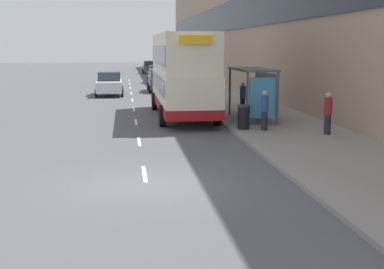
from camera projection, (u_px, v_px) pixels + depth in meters
name	position (u px, v px, depth m)	size (l,w,h in m)	color
ground_plane	(146.00, 184.00, 14.39)	(220.00, 220.00, 0.00)	#515156
pavement	(196.00, 83.00, 52.87)	(5.00, 93.00, 0.14)	gray
terrace_facade	(236.00, 11.00, 52.21)	(3.10, 93.00, 14.19)	#9E846B
lane_mark_0	(144.00, 174.00, 15.53)	(0.12, 2.00, 0.01)	silver
lane_mark_1	(139.00, 141.00, 20.84)	(0.12, 2.00, 0.01)	silver
lane_mark_2	(136.00, 122.00, 26.15)	(0.12, 2.00, 0.01)	silver
lane_mark_3	(134.00, 109.00, 31.46)	(0.12, 2.00, 0.01)	silver
lane_mark_4	(132.00, 100.00, 36.77)	(0.12, 2.00, 0.01)	silver
lane_mark_5	(131.00, 93.00, 42.08)	(0.12, 2.00, 0.01)	silver
lane_mark_6	(130.00, 88.00, 47.39)	(0.12, 2.00, 0.01)	silver
lane_mark_7	(130.00, 84.00, 52.70)	(0.12, 2.00, 0.01)	silver
lane_mark_8	(129.00, 80.00, 58.01)	(0.12, 2.00, 0.01)	silver
bus_shelter	(257.00, 84.00, 25.44)	(1.60, 4.20, 2.48)	#4C4C51
double_decker_bus_near	(183.00, 73.00, 27.64)	(2.85, 10.31, 4.30)	beige
car_0	(109.00, 84.00, 40.23)	(2.06, 4.54, 1.77)	silver
car_1	(158.00, 74.00, 54.15)	(2.03, 4.52, 1.73)	#4C5156
car_2	(150.00, 67.00, 72.46)	(1.98, 4.33, 1.70)	#4C5156
car_3	(161.00, 80.00, 43.62)	(2.08, 4.53, 1.83)	#4C5156
pedestrian_at_shelter	(269.00, 92.00, 30.93)	(0.36, 0.36, 1.80)	#23232D
pedestrian_1	(264.00, 110.00, 22.62)	(0.33, 0.33, 1.69)	#23232D
pedestrian_2	(328.00, 113.00, 21.55)	(0.34, 0.34, 1.70)	#23232D
pedestrian_3	(243.00, 97.00, 28.65)	(0.32, 0.32, 1.63)	#23232D
pedestrian_4	(260.00, 96.00, 28.74)	(0.34, 0.34, 1.70)	#23232D
litter_bin	(244.00, 117.00, 22.99)	(0.55, 0.55, 1.05)	black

